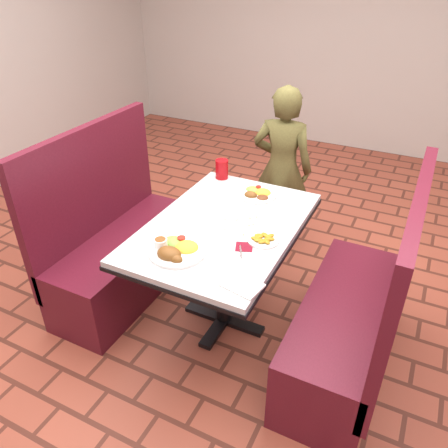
# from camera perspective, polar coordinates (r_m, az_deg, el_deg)

# --- Properties ---
(dining_table) EXTENTS (0.81, 1.21, 0.75)m
(dining_table) POSITION_cam_1_polar(r_m,az_deg,el_deg) (2.55, -0.00, -1.84)
(dining_table) COLOR silver
(dining_table) RESTS_ON ground
(booth_bench_left) EXTENTS (0.47, 1.20, 1.17)m
(booth_bench_left) POSITION_cam_1_polar(r_m,az_deg,el_deg) (3.11, -13.31, -3.20)
(booth_bench_left) COLOR maroon
(booth_bench_left) RESTS_ON ground
(booth_bench_right) EXTENTS (0.47, 1.20, 1.17)m
(booth_bench_right) POSITION_cam_1_polar(r_m,az_deg,el_deg) (2.58, 16.48, -12.18)
(booth_bench_right) COLOR maroon
(booth_bench_right) RESTS_ON ground
(diner_person) EXTENTS (0.50, 0.36, 1.29)m
(diner_person) POSITION_cam_1_polar(r_m,az_deg,el_deg) (3.46, 7.55, 7.18)
(diner_person) COLOR brown
(diner_person) RESTS_ON ground
(near_dinner_plate) EXTENTS (0.30, 0.30, 0.09)m
(near_dinner_plate) POSITION_cam_1_polar(r_m,az_deg,el_deg) (2.26, -6.30, -3.08)
(near_dinner_plate) COLOR white
(near_dinner_plate) RESTS_ON dining_table
(far_dinner_plate) EXTENTS (0.25, 0.25, 0.06)m
(far_dinner_plate) POSITION_cam_1_polar(r_m,az_deg,el_deg) (2.80, 4.41, 4.13)
(far_dinner_plate) COLOR white
(far_dinner_plate) RESTS_ON dining_table
(plantain_plate) EXTENTS (0.17, 0.17, 0.03)m
(plantain_plate) POSITION_cam_1_polar(r_m,az_deg,el_deg) (2.36, 5.14, -2.00)
(plantain_plate) COLOR white
(plantain_plate) RESTS_ON dining_table
(maroon_napkin) EXTENTS (0.12, 0.12, 0.00)m
(maroon_napkin) POSITION_cam_1_polar(r_m,az_deg,el_deg) (2.31, 2.64, -3.00)
(maroon_napkin) COLOR maroon
(maroon_napkin) RESTS_ON dining_table
(spoon_utensil) EXTENTS (0.06, 0.10, 0.00)m
(spoon_utensil) POSITION_cam_1_polar(r_m,az_deg,el_deg) (2.26, 2.22, -3.66)
(spoon_utensil) COLOR silver
(spoon_utensil) RESTS_ON dining_table
(red_tumbler) EXTENTS (0.09, 0.09, 0.13)m
(red_tumbler) POSITION_cam_1_polar(r_m,az_deg,el_deg) (3.01, -0.29, 7.19)
(red_tumbler) COLOR #AC0B10
(red_tumbler) RESTS_ON dining_table
(paper_napkin) EXTENTS (0.20, 0.16, 0.01)m
(paper_napkin) POSITION_cam_1_polar(r_m,az_deg,el_deg) (2.05, 2.41, -8.00)
(paper_napkin) COLOR white
(paper_napkin) RESTS_ON dining_table
(knife_utensil) EXTENTS (0.06, 0.14, 0.00)m
(knife_utensil) POSITION_cam_1_polar(r_m,az_deg,el_deg) (2.28, -4.49, -3.22)
(knife_utensil) COLOR silver
(knife_utensil) RESTS_ON dining_table
(fork_utensil) EXTENTS (0.07, 0.14, 0.00)m
(fork_utensil) POSITION_cam_1_polar(r_m,az_deg,el_deg) (2.26, -7.74, -3.87)
(fork_utensil) COLOR #BBBBC0
(fork_utensil) RESTS_ON dining_table
(lettuce_shreds) EXTENTS (0.28, 0.32, 0.00)m
(lettuce_shreds) POSITION_cam_1_polar(r_m,az_deg,el_deg) (2.53, 1.41, 0.44)
(lettuce_shreds) COLOR #82B147
(lettuce_shreds) RESTS_ON dining_table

